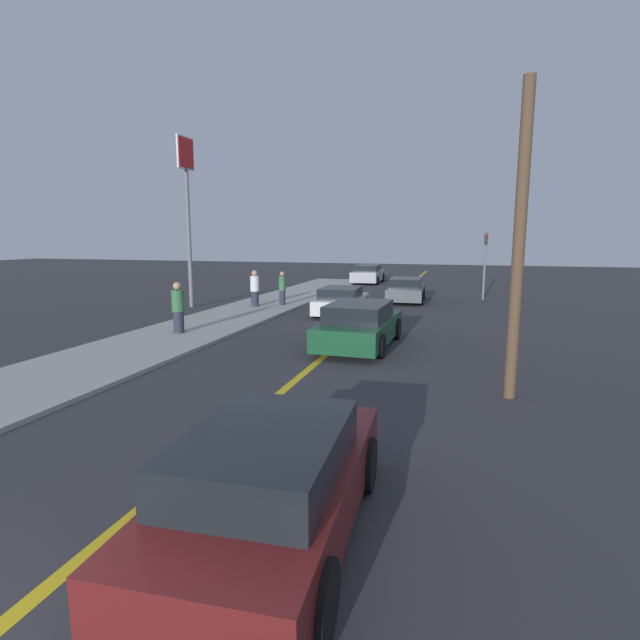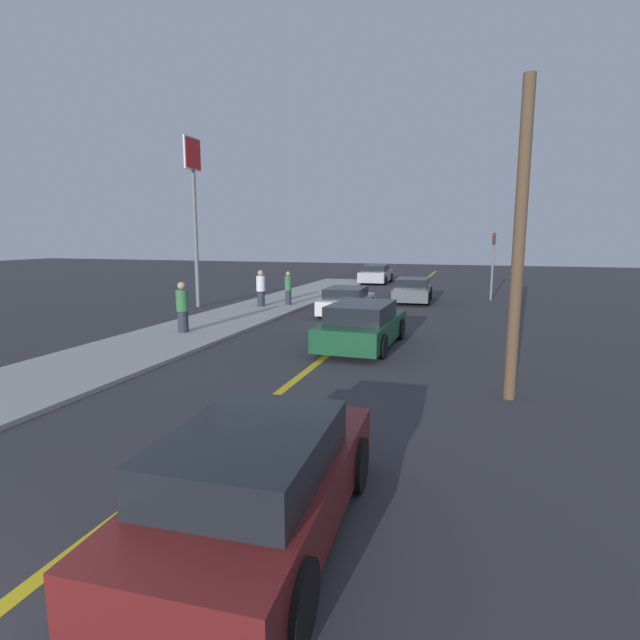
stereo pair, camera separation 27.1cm
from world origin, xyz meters
TOP-DOWN VIEW (x-y plane):
  - road_center_line at (0.00, 18.00)m, footprint 0.20×60.00m
  - sidewalk_left at (-5.50, 17.60)m, footprint 3.51×35.21m
  - car_near_right_lane at (1.79, 2.85)m, footprint 2.03×4.27m
  - car_ahead_center at (0.68, 12.81)m, footprint 2.09×4.54m
  - car_far_distant at (-1.39, 18.86)m, footprint 2.01×4.01m
  - car_parked_left_lot at (0.77, 23.92)m, footprint 2.04×4.03m
  - car_oncoming_far at (-3.12, 33.93)m, footprint 2.06×4.62m
  - pedestrian_near_curb at (-5.51, 12.70)m, footprint 0.41×0.41m
  - pedestrian_mid_group at (-5.65, 19.39)m, footprint 0.41×0.41m
  - pedestrian_far_standing at (-4.61, 20.23)m, footprint 0.33×0.33m
  - traffic_light at (4.64, 25.84)m, footprint 0.18×0.40m
  - roadside_sign at (-8.78, 19.04)m, footprint 0.20×1.34m
  - utility_pole at (4.70, 8.88)m, footprint 0.24×0.24m

SIDE VIEW (x-z plane):
  - road_center_line at x=0.00m, z-range 0.00..0.01m
  - sidewalk_left at x=-5.50m, z-range 0.00..0.11m
  - car_far_distant at x=-1.39m, z-range -0.01..1.17m
  - car_parked_left_lot at x=0.77m, z-range -0.01..1.21m
  - car_oncoming_far at x=-3.12m, z-range -0.02..1.29m
  - car_near_right_lane at x=1.79m, z-range -0.01..1.33m
  - car_ahead_center at x=0.68m, z-range -0.02..1.34m
  - pedestrian_far_standing at x=-4.61m, z-range 0.11..1.69m
  - pedestrian_mid_group at x=-5.65m, z-range 0.10..1.78m
  - pedestrian_near_curb at x=-5.51m, z-range 0.10..1.82m
  - traffic_light at x=4.64m, z-range 0.43..3.93m
  - utility_pole at x=4.70m, z-range 0.00..6.34m
  - roadside_sign at x=-8.78m, z-range 1.55..9.34m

